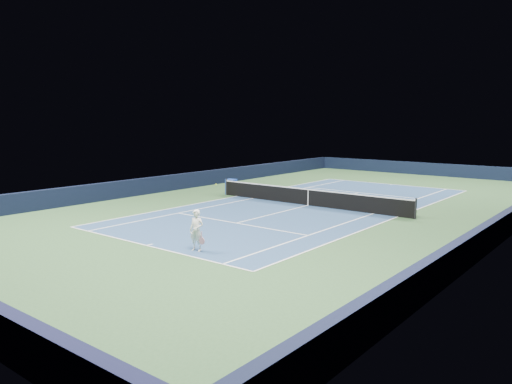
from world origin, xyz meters
The scene contains 19 objects.
ground centered at (0.00, 0.00, 0.00)m, with size 40.00×40.00×0.00m, color #2C4F2B.
wall_far centered at (0.00, 19.82, 0.55)m, with size 22.00×0.35×1.10m, color black.
wall_right centered at (10.82, 0.00, 0.55)m, with size 0.35×40.00×1.10m, color black.
wall_left centered at (-10.82, 0.00, 0.55)m, with size 0.35×40.00×1.10m, color black.
court_surface centered at (0.00, 0.00, 0.00)m, with size 10.97×23.77×0.01m, color navy.
baseline_far centered at (0.00, 11.88, 0.01)m, with size 10.97×0.08×0.00m, color white.
baseline_near centered at (0.00, -11.88, 0.01)m, with size 10.97×0.08×0.00m, color white.
sideline_doubles_right centered at (5.49, 0.00, 0.01)m, with size 0.08×23.77×0.00m, color white.
sideline_doubles_left centered at (-5.49, 0.00, 0.01)m, with size 0.08×23.77×0.00m, color white.
sideline_singles_right centered at (4.12, 0.00, 0.01)m, with size 0.08×23.77×0.00m, color white.
sideline_singles_left centered at (-4.12, 0.00, 0.01)m, with size 0.08×23.77×0.00m, color white.
service_line_far centered at (0.00, 6.40, 0.01)m, with size 8.23×0.08×0.00m, color white.
service_line_near centered at (0.00, -6.40, 0.01)m, with size 8.23×0.08×0.00m, color white.
center_service_line centered at (0.00, 0.00, 0.01)m, with size 0.08×12.80×0.00m, color white.
center_mark_far centered at (0.00, 11.73, 0.01)m, with size 0.08×0.30×0.00m, color white.
center_mark_near centered at (0.00, -11.73, 0.01)m, with size 0.08×0.30×0.00m, color white.
tennis_net centered at (0.00, 0.00, 0.50)m, with size 12.90×0.10×1.07m.
sponsor_cube centered at (-6.40, 0.48, 0.50)m, with size 0.69×0.64×1.01m.
tennis_player centered at (2.16, -11.20, 0.81)m, with size 0.79×1.28×2.51m.
Camera 1 is at (15.52, -24.28, 5.04)m, focal length 35.00 mm.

